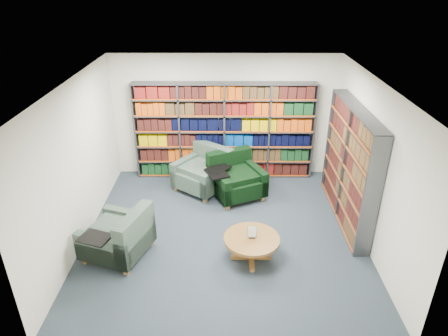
{
  "coord_description": "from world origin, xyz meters",
  "views": [
    {
      "loc": [
        0.03,
        -6.07,
        4.39
      ],
      "look_at": [
        0.0,
        0.6,
        1.05
      ],
      "focal_mm": 32.0,
      "sensor_mm": 36.0,
      "label": 1
    }
  ],
  "objects_px": {
    "chair_teal_left": "(205,172)",
    "chair_green_right": "(234,179)",
    "coffee_table": "(252,242)",
    "chair_teal_front": "(121,238)"
  },
  "relations": [
    {
      "from": "chair_teal_left",
      "to": "chair_green_right",
      "type": "distance_m",
      "value": 0.7
    },
    {
      "from": "chair_green_right",
      "to": "coffee_table",
      "type": "relative_size",
      "value": 1.45
    },
    {
      "from": "coffee_table",
      "to": "chair_teal_front",
      "type": "bearing_deg",
      "value": 177.52
    },
    {
      "from": "chair_green_right",
      "to": "coffee_table",
      "type": "xyz_separation_m",
      "value": [
        0.24,
        -2.19,
        -0.02
      ]
    },
    {
      "from": "chair_teal_left",
      "to": "chair_green_right",
      "type": "bearing_deg",
      "value": -25.09
    },
    {
      "from": "chair_teal_left",
      "to": "coffee_table",
      "type": "relative_size",
      "value": 1.52
    },
    {
      "from": "chair_green_right",
      "to": "chair_teal_left",
      "type": "bearing_deg",
      "value": 154.91
    },
    {
      "from": "chair_teal_left",
      "to": "chair_teal_front",
      "type": "relative_size",
      "value": 1.1
    },
    {
      "from": "coffee_table",
      "to": "chair_green_right",
      "type": "bearing_deg",
      "value": 96.32
    },
    {
      "from": "chair_teal_front",
      "to": "coffee_table",
      "type": "distance_m",
      "value": 2.18
    }
  ]
}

